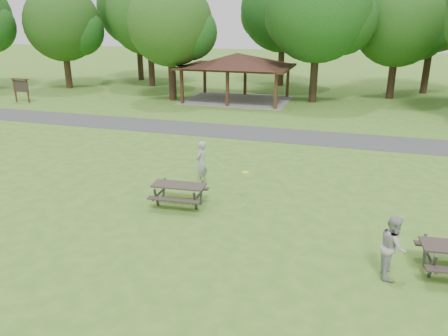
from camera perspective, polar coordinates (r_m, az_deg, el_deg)
ground at (r=13.35m, az=-9.30°, el=-10.34°), size 160.00×160.00×0.00m
asphalt_path at (r=25.75m, az=4.37°, el=4.54°), size 120.00×3.20×0.02m
pavilion at (r=35.75m, az=1.72°, el=13.70°), size 8.60×7.01×3.76m
notice_board at (r=38.38m, az=-25.03°, el=9.68°), size 1.60×0.30×1.88m
tree_row_b at (r=44.46m, az=-20.22°, el=17.05°), size 7.14×6.80×9.28m
tree_row_c at (r=43.82m, az=-9.68°, el=19.03°), size 8.19×7.80×10.67m
tree_row_d at (r=35.83m, az=-6.89°, el=17.93°), size 6.93×6.60×9.27m
tree_row_e at (r=35.50m, az=12.37°, el=19.26°), size 8.40×8.00×11.02m
tree_row_f at (r=38.95m, az=21.94°, el=16.95°), size 7.35×7.00×9.55m
tree_deep_a at (r=48.30m, az=-11.17°, el=19.65°), size 8.40×8.00×11.38m
tree_deep_b at (r=43.96m, az=7.89°, el=19.57°), size 8.40×8.00×11.13m
tree_deep_c at (r=42.75m, az=26.12°, el=18.67°), size 8.82×8.40×11.90m
picnic_table_middle at (r=15.86m, az=-5.91°, el=-2.80°), size 2.00×1.65×0.82m
frisbee_in_flight at (r=15.63m, az=2.80°, el=-0.55°), size 0.29×0.29×0.02m
frisbee_thrower at (r=17.79m, az=-2.99°, el=0.75°), size 0.51×0.70×1.78m
frisbee_catcher at (r=12.35m, az=21.17°, el=-9.51°), size 0.72×0.89×1.73m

